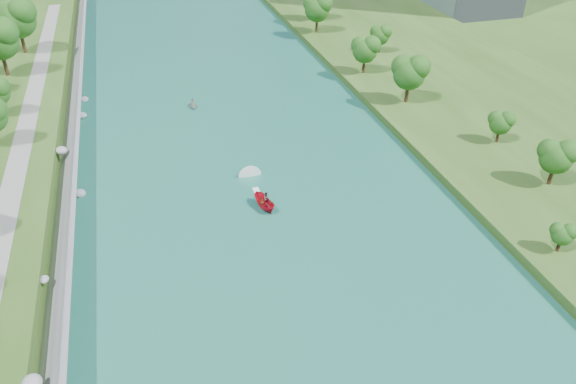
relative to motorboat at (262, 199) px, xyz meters
name	(u,v)px	position (x,y,z in m)	size (l,w,h in m)	color
ground	(284,262)	(-0.48, -13.08, -0.88)	(260.00, 260.00, 0.00)	#2D5119
river_water	(248,179)	(-0.48, 6.92, -0.83)	(55.00, 240.00, 0.10)	#175A4B
berm_east	(530,134)	(49.02, 6.92, -0.13)	(44.00, 240.00, 1.50)	#2D5119
riprap_bank	(66,199)	(-26.33, 6.10, 0.92)	(4.48, 236.00, 4.22)	slate
riverside_path	(11,192)	(-32.98, 6.92, 2.67)	(3.00, 200.00, 0.10)	gray
trees_east	(401,63)	(35.57, 30.81, 5.48)	(17.21, 139.58, 11.25)	#175416
motorboat	(262,199)	(0.00, 0.00, 0.00)	(3.60, 19.23, 2.12)	red
raft	(193,105)	(-4.82, 35.42, -0.40)	(2.43, 3.14, 1.71)	gray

